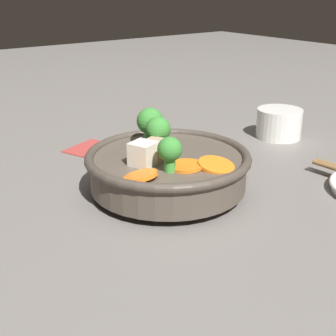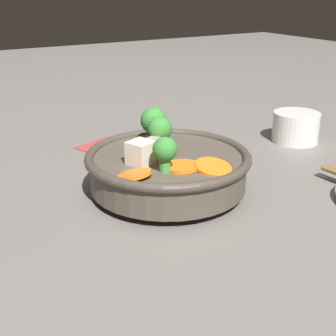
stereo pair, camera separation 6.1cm
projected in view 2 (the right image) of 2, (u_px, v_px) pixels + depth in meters
name	position (u px, v px, depth m)	size (l,w,h in m)	color
ground_plane	(168.00, 192.00, 0.62)	(3.00, 3.00, 0.00)	slate
stirfry_bowl	(167.00, 166.00, 0.61)	(0.21, 0.21, 0.10)	#51473D
tea_cup	(296.00, 127.00, 0.81)	(0.08, 0.08, 0.05)	white
napkin	(113.00, 148.00, 0.78)	(0.13, 0.11, 0.00)	#A33833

